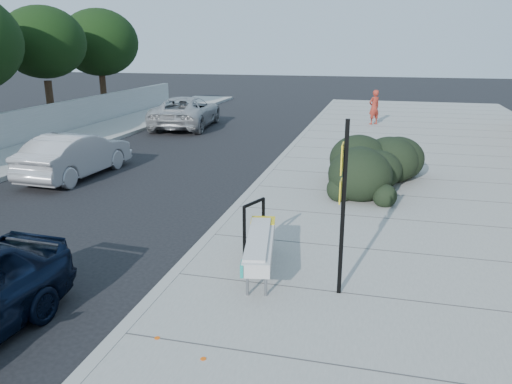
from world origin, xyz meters
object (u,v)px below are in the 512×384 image
bench (260,244)px  pedestrian (374,107)px  wagon_silver (76,155)px  suv_silver (186,112)px  sign_post (343,199)px  bike_rack (254,221)px

bench → pedestrian: 18.34m
pedestrian → wagon_silver: bearing=11.9°
bench → suv_silver: size_ratio=0.41×
wagon_silver → pedestrian: pedestrian is taller
sign_post → suv_silver: sign_post is taller
bike_rack → sign_post: size_ratio=0.36×
wagon_silver → suv_silver: 10.15m
wagon_silver → bench: bearing=145.3°
suv_silver → pedestrian: 9.62m
suv_silver → bench: bearing=109.8°
bench → bike_rack: bike_rack is taller
bike_rack → wagon_silver: (-7.15, 4.78, -0.06)m
bike_rack → pedestrian: (1.91, 17.31, 0.25)m
suv_silver → pedestrian: pedestrian is taller
bike_rack → suv_silver: 16.67m
bench → sign_post: (1.45, -0.42, 1.09)m
wagon_silver → suv_silver: suv_silver is taller
bench → bike_rack: bearing=100.2°
bike_rack → wagon_silver: wagon_silver is taller
bench → sign_post: 1.86m
bike_rack → pedestrian: size_ratio=0.59×
bench → suv_silver: bearing=106.0°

